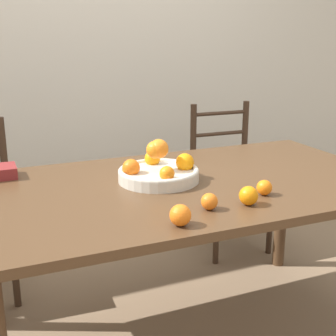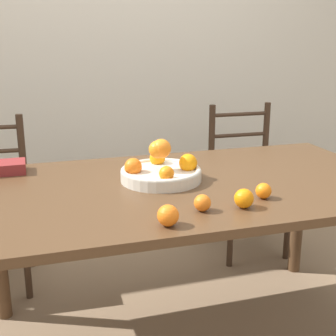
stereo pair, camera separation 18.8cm
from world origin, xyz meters
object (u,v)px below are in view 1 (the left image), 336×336
object	(u,v)px
orange_loose_1	(209,201)
orange_loose_3	(180,215)
fruit_bowl	(159,170)
chair_right	(228,179)
orange_loose_0	(264,188)
orange_loose_2	(249,196)

from	to	relation	value
orange_loose_1	orange_loose_3	distance (m)	0.18
fruit_bowl	orange_loose_1	world-z (taller)	fruit_bowl
fruit_bowl	chair_right	size ratio (longest dim) A/B	0.37
fruit_bowl	orange_loose_0	distance (m)	0.45
fruit_bowl	chair_right	world-z (taller)	fruit_bowl
orange_loose_3	orange_loose_1	bearing A→B (deg)	30.51
orange_loose_0	orange_loose_1	bearing A→B (deg)	-168.33
orange_loose_1	orange_loose_3	size ratio (longest dim) A/B	0.85
orange_loose_0	orange_loose_3	xyz separation A→B (m)	(-0.42, -0.15, 0.01)
orange_loose_1	chair_right	distance (m)	1.38
orange_loose_2	orange_loose_3	bearing A→B (deg)	-165.88
fruit_bowl	orange_loose_3	world-z (taller)	fruit_bowl
orange_loose_1	chair_right	xyz separation A→B (m)	(0.73, 1.12, -0.33)
orange_loose_0	orange_loose_1	world-z (taller)	same
orange_loose_2	chair_right	xyz separation A→B (m)	(0.58, 1.13, -0.34)
orange_loose_0	orange_loose_3	size ratio (longest dim) A/B	0.84
orange_loose_0	orange_loose_3	world-z (taller)	orange_loose_3
orange_loose_0	orange_loose_2	world-z (taller)	orange_loose_2
orange_loose_3	chair_right	size ratio (longest dim) A/B	0.08
fruit_bowl	orange_loose_3	xyz separation A→B (m)	(-0.11, -0.48, -0.01)
orange_loose_2	orange_loose_3	world-z (taller)	orange_loose_3
orange_loose_2	chair_right	size ratio (longest dim) A/B	0.08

